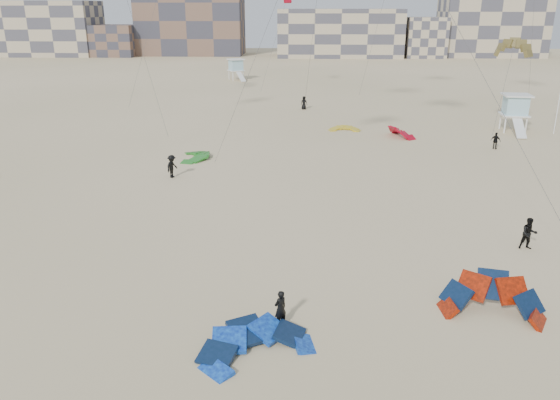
{
  "coord_description": "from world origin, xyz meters",
  "views": [
    {
      "loc": [
        0.6,
        -20.67,
        12.61
      ],
      "look_at": [
        -0.51,
        6.0,
        3.11
      ],
      "focal_mm": 35.0,
      "sensor_mm": 36.0,
      "label": 1
    }
  ],
  "objects_px": {
    "kite_ground_orange": "(491,314)",
    "lifeguard_tower_near": "(515,113)",
    "kite_ground_blue": "(257,351)",
    "kitesurfer_main": "(280,309)"
  },
  "relations": [
    {
      "from": "kite_ground_orange",
      "to": "kitesurfer_main",
      "type": "relative_size",
      "value": 2.72
    },
    {
      "from": "kitesurfer_main",
      "to": "lifeguard_tower_near",
      "type": "relative_size",
      "value": 0.3
    },
    {
      "from": "kitesurfer_main",
      "to": "lifeguard_tower_near",
      "type": "xyz_separation_m",
      "value": [
        23.22,
        38.61,
        1.14
      ]
    },
    {
      "from": "kite_ground_orange",
      "to": "lifeguard_tower_near",
      "type": "distance_m",
      "value": 39.94
    },
    {
      "from": "kite_ground_orange",
      "to": "kitesurfer_main",
      "type": "height_order",
      "value": "kite_ground_orange"
    },
    {
      "from": "kite_ground_blue",
      "to": "kite_ground_orange",
      "type": "distance_m",
      "value": 10.43
    },
    {
      "from": "kite_ground_blue",
      "to": "kite_ground_orange",
      "type": "relative_size",
      "value": 1.05
    },
    {
      "from": "kite_ground_blue",
      "to": "kitesurfer_main",
      "type": "bearing_deg",
      "value": 36.54
    },
    {
      "from": "kite_ground_orange",
      "to": "lifeguard_tower_near",
      "type": "relative_size",
      "value": 0.8
    },
    {
      "from": "kite_ground_orange",
      "to": "lifeguard_tower_near",
      "type": "height_order",
      "value": "lifeguard_tower_near"
    }
  ]
}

